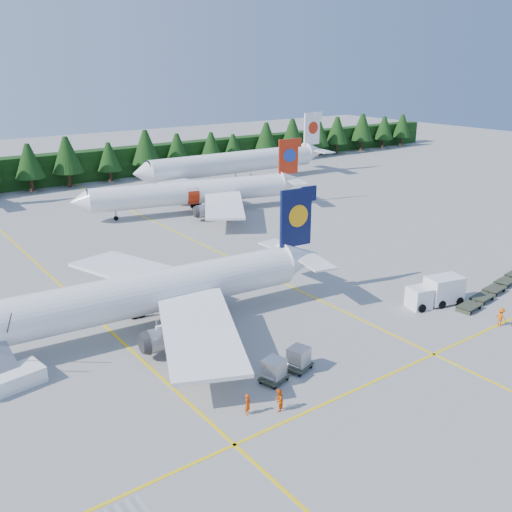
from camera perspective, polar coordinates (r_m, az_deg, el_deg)
ground at (r=49.53m, az=7.52°, el=-9.00°), size 320.00×320.00×0.00m
taxi_stripe_a at (r=58.63m, az=-16.62°, el=-5.08°), size 0.25×120.00×0.01m
taxi_stripe_b at (r=67.14m, az=-0.48°, el=-1.17°), size 0.25×120.00×0.01m
taxi_stripe_cross at (r=45.98m, az=12.76°, el=-11.68°), size 80.00×0.25×0.01m
treeline_hedge at (r=119.05m, az=-20.87°, el=7.97°), size 220.00×4.00×6.00m
airliner_navy at (r=51.30m, az=-13.15°, el=-4.20°), size 38.27×31.37×11.13m
airliner_red at (r=91.51m, az=-6.92°, el=6.27°), size 36.70×29.85×10.84m
airliner_far_right at (r=114.67m, az=-2.74°, el=9.29°), size 43.49×5.40×12.64m
airstairs at (r=47.20m, az=-23.57°, el=-10.78°), size 4.98×6.76×4.21m
service_truck at (r=59.34m, az=17.48°, el=-3.43°), size 6.10×3.37×2.79m
dolly_train at (r=64.82m, az=22.70°, el=-3.04°), size 14.53×3.95×0.14m
uld_pair at (r=44.54m, az=3.08°, el=-10.67°), size 5.13×2.43×1.60m
crew_a at (r=40.33m, az=-0.83°, el=-14.60°), size 0.68×0.61×1.55m
crew_b at (r=40.68m, az=2.27°, el=-14.20°), size 1.02×0.96×1.66m
crew_c at (r=57.04m, az=23.28°, el=-5.62°), size 0.52×0.74×1.72m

